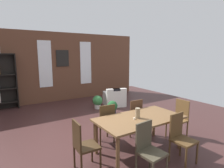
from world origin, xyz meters
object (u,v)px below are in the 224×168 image
at_px(dining_chair_near_left, 148,148).
at_px(potted_plant_by_shelf, 112,107).
at_px(dining_table, 140,121).
at_px(bookshelf_tall, 0,82).
at_px(dining_chair_far_right, 133,116).
at_px(dining_chair_head_right, 179,117).
at_px(dining_chair_far_left, 105,122).
at_px(vase_on_table, 138,113).
at_px(dining_chair_near_right, 181,136).
at_px(dining_chair_head_left, 83,144).
at_px(potted_plant_corner, 98,101).
at_px(armchair_white, 114,99).

distance_m(dining_chair_near_left, potted_plant_by_shelf, 3.44).
bearing_deg(dining_table, bookshelf_tall, 114.79).
distance_m(dining_chair_far_right, dining_chair_head_right, 1.15).
distance_m(dining_chair_far_right, dining_chair_far_left, 0.85).
relative_size(vase_on_table, dining_chair_near_right, 0.23).
bearing_deg(dining_chair_far_right, potted_plant_by_shelf, 75.35).
bearing_deg(dining_chair_near_left, potted_plant_by_shelf, 67.72).
xyz_separation_m(vase_on_table, dining_chair_far_left, (-0.36, 0.73, -0.36)).
xyz_separation_m(dining_table, dining_chair_head_left, (-1.31, 0.00, -0.17)).
bearing_deg(dining_chair_head_right, dining_chair_far_right, 140.87).
relative_size(dining_chair_head_left, dining_chair_near_right, 1.00).
distance_m(potted_plant_by_shelf, potted_plant_corner, 0.87).
xyz_separation_m(dining_table, armchair_white, (1.53, 3.31, -0.40)).
bearing_deg(armchair_white, dining_chair_head_right, -93.73).
bearing_deg(dining_chair_near_right, potted_plant_corner, 85.48).
relative_size(dining_chair_far_right, bookshelf_tall, 0.45).
height_order(dining_table, dining_chair_near_left, dining_chair_near_left).
xyz_separation_m(dining_chair_near_left, potted_plant_corner, (1.17, 4.03, -0.23)).
distance_m(dining_chair_far_right, dining_chair_near_right, 1.45).
xyz_separation_m(bookshelf_tall, potted_plant_by_shelf, (3.25, -2.70, -0.82)).
bearing_deg(potted_plant_corner, dining_chair_head_left, -121.82).
bearing_deg(potted_plant_by_shelf, dining_table, -109.59).
bearing_deg(vase_on_table, dining_chair_near_left, -116.72).
xyz_separation_m(dining_chair_near_left, potted_plant_by_shelf, (1.30, 3.17, -0.26)).
xyz_separation_m(bookshelf_tall, armchair_white, (3.90, -1.83, -0.79)).
bearing_deg(potted_plant_corner, dining_chair_near_left, -106.13).
relative_size(dining_chair_far_left, potted_plant_corner, 1.85).
height_order(dining_chair_far_left, bookshelf_tall, bookshelf_tall).
distance_m(dining_chair_head_left, dining_chair_far_left, 1.14).
height_order(dining_chair_near_right, dining_chair_near_left, same).
xyz_separation_m(dining_chair_head_left, armchair_white, (2.84, 3.31, -0.23)).
bearing_deg(dining_chair_head_left, dining_chair_far_right, 22.68).
bearing_deg(vase_on_table, dining_chair_head_right, 0.09).
bearing_deg(potted_plant_by_shelf, bookshelf_tall, 140.28).
height_order(dining_chair_near_right, armchair_white, dining_chair_near_right).
bearing_deg(dining_chair_head_right, dining_table, -179.91).
bearing_deg(potted_plant_by_shelf, dining_chair_far_left, -127.03).
bearing_deg(potted_plant_corner, dining_chair_near_right, -94.52).
height_order(dining_chair_head_left, dining_chair_near_left, same).
distance_m(dining_chair_far_right, potted_plant_corner, 2.60).
height_order(dining_chair_far_right, dining_chair_far_left, same).
bearing_deg(vase_on_table, bookshelf_tall, 114.20).
relative_size(dining_chair_far_right, dining_chair_head_left, 1.00).
xyz_separation_m(dining_chair_far_right, dining_chair_near_left, (-0.85, -1.45, 0.00)).
bearing_deg(dining_table, dining_chair_head_right, 0.09).
height_order(dining_chair_head_right, bookshelf_tall, bookshelf_tall).
bearing_deg(potted_plant_by_shelf, dining_chair_near_right, -98.12).
height_order(dining_chair_near_right, potted_plant_corner, dining_chair_near_right).
bearing_deg(dining_chair_near_right, dining_chair_far_left, 120.21).
relative_size(dining_chair_far_right, dining_chair_near_right, 1.00).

